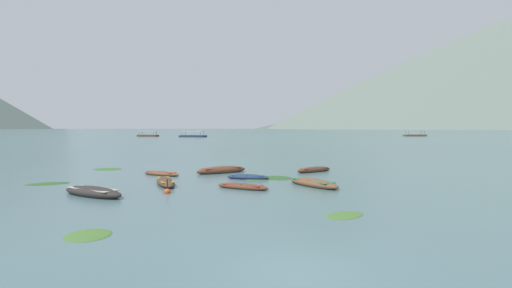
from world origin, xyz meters
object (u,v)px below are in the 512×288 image
(rowboat_0, at_px, (165,182))
(rowboat_3, at_px, (314,170))
(rowboat_7, at_px, (248,177))
(rowboat_2, at_px, (222,170))
(ferry_2, at_px, (193,136))
(rowboat_1, at_px, (313,183))
(ferry_1, at_px, (148,136))
(rowboat_5, at_px, (161,174))
(ferry_0, at_px, (415,135))
(rowboat_4, at_px, (243,187))
(rowboat_6, at_px, (93,192))
(mooring_buoy, at_px, (167,192))

(rowboat_0, height_order, rowboat_3, rowboat_3)
(rowboat_3, distance_m, rowboat_7, 7.21)
(rowboat_2, xyz_separation_m, ferry_2, (-25.89, 116.53, 0.23))
(rowboat_1, relative_size, ferry_1, 0.46)
(rowboat_1, bearing_deg, rowboat_3, 82.89)
(rowboat_3, bearing_deg, rowboat_5, -167.61)
(rowboat_3, bearing_deg, rowboat_1, -97.11)
(rowboat_3, distance_m, rowboat_5, 12.74)
(rowboat_5, height_order, ferry_0, ferry_0)
(rowboat_5, bearing_deg, ferry_1, 108.29)
(ferry_1, bearing_deg, rowboat_7, -69.19)
(rowboat_5, bearing_deg, rowboat_3, 12.39)
(rowboat_0, height_order, ferry_2, ferry_2)
(rowboat_4, xyz_separation_m, rowboat_5, (-6.94, 6.45, -0.01))
(rowboat_7, xyz_separation_m, ferry_2, (-28.30, 120.29, 0.30))
(rowboat_0, distance_m, rowboat_4, 5.51)
(rowboat_5, relative_size, ferry_0, 0.37)
(rowboat_1, xyz_separation_m, rowboat_6, (-12.73, -3.92, 0.02))
(rowboat_6, bearing_deg, rowboat_4, 17.76)
(rowboat_1, xyz_separation_m, rowboat_7, (-4.44, 3.15, -0.04))
(ferry_0, bearing_deg, mooring_buoy, -115.60)
(rowboat_2, bearing_deg, rowboat_0, -113.93)
(ferry_1, height_order, mooring_buoy, ferry_1)
(rowboat_4, bearing_deg, rowboat_5, 137.13)
(rowboat_0, relative_size, rowboat_1, 1.01)
(rowboat_2, relative_size, ferry_0, 0.46)
(rowboat_4, relative_size, rowboat_5, 1.01)
(rowboat_0, distance_m, ferry_0, 157.45)
(rowboat_4, height_order, ferry_1, ferry_1)
(rowboat_2, xyz_separation_m, ferry_1, (-46.33, 124.45, 0.23))
(rowboat_3, xyz_separation_m, ferry_1, (-54.17, 123.46, 0.28))
(rowboat_3, distance_m, ferry_1, 134.82)
(rowboat_0, bearing_deg, rowboat_2, 66.07)
(rowboat_2, relative_size, ferry_2, 0.40)
(rowboat_2, relative_size, rowboat_3, 1.25)
(rowboat_3, bearing_deg, rowboat_6, -139.27)
(ferry_1, bearing_deg, rowboat_1, -67.96)
(ferry_0, bearing_deg, ferry_1, -175.01)
(ferry_0, bearing_deg, ferry_2, -169.16)
(rowboat_3, xyz_separation_m, ferry_0, (59.35, 133.38, 0.28))
(ferry_0, xyz_separation_m, mooring_buoy, (-69.11, -144.25, -0.35))
(rowboat_0, height_order, mooring_buoy, mooring_buoy)
(ferry_0, bearing_deg, rowboat_1, -113.13)
(ferry_1, xyz_separation_m, ferry_2, (20.44, -7.92, -0.00))
(rowboat_7, height_order, ferry_0, ferry_0)
(rowboat_2, relative_size, rowboat_4, 1.23)
(rowboat_7, relative_size, ferry_1, 0.35)
(rowboat_2, bearing_deg, ferry_1, 110.42)
(rowboat_0, height_order, ferry_0, ferry_0)
(rowboat_4, xyz_separation_m, ferry_1, (-48.67, 132.64, 0.31))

